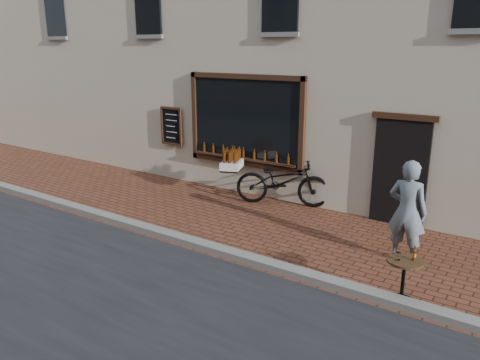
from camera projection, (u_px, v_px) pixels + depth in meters
The scene contains 5 objects.
ground at pixel (226, 261), 8.13m from camera, with size 90.00×90.00×0.00m, color #562C1B.
kerb at pixel (233, 254), 8.27m from camera, with size 90.00×0.25×0.12m, color slate.
cargo_bicycle at pixel (281, 180), 10.89m from camera, with size 2.62×1.57×1.24m.
bistro_table at pixel (404, 272), 6.71m from camera, with size 0.52×0.52×0.89m.
pedestrian at pixel (407, 211), 7.92m from camera, with size 0.66×0.43×1.80m, color slate.
Camera 1 is at (4.37, -6.01, 3.59)m, focal length 35.00 mm.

